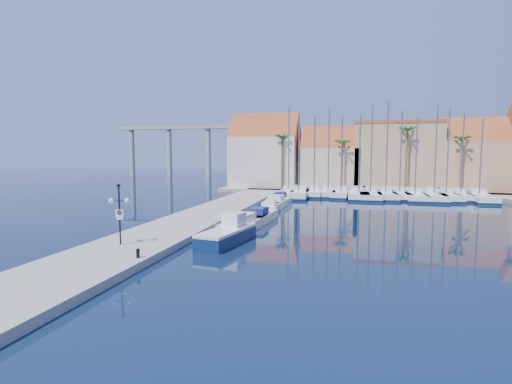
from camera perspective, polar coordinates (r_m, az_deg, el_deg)
ground at (r=26.80m, az=1.24°, el=-8.73°), size 260.00×260.00×0.00m
quay_west at (r=41.98m, az=-6.93°, el=-3.21°), size 6.00×77.00×0.50m
shore_north at (r=73.81m, az=16.86°, el=0.35°), size 54.00×16.00×0.50m
lamp_post at (r=28.03m, az=-18.95°, el=-1.78°), size 1.33×0.71×4.08m
bollard at (r=24.65m, az=-16.52°, el=-8.39°), size 0.22×0.22×0.54m
fishing_boat at (r=29.57m, az=-4.04°, el=-5.98°), size 3.08×6.33×2.12m
motorboat_west_0 at (r=35.39m, az=-1.60°, el=-4.39°), size 3.12×7.69×1.40m
motorboat_west_1 at (r=39.13m, az=0.64°, el=-3.43°), size 2.40×6.33×1.40m
motorboat_west_2 at (r=45.44m, az=2.14°, el=-2.18°), size 1.94×5.18×1.40m
motorboat_west_3 at (r=50.36m, az=3.08°, el=-1.43°), size 2.71×7.37×1.40m
motorboat_west_4 at (r=54.73m, az=3.69°, el=-0.87°), size 1.78×5.18×1.40m
motorboat_west_5 at (r=59.03m, az=4.50°, el=-0.41°), size 1.68×5.06×1.40m
sailboat_0 at (r=62.65m, az=4.73°, el=0.04°), size 2.36×8.91×13.72m
sailboat_1 at (r=61.37m, az=6.17°, el=-0.15°), size 3.34×11.99×12.63m
sailboat_2 at (r=62.55m, az=8.29°, el=-0.03°), size 2.66×8.58×12.25m
sailboat_3 at (r=62.54m, az=10.23°, el=-0.03°), size 2.76×8.23×13.36m
sailboat_4 at (r=61.95m, az=12.06°, el=-0.15°), size 2.96×8.85×12.09m
sailboat_5 at (r=61.49m, az=14.45°, el=-0.28°), size 3.03×11.22×12.10m
sailboat_6 at (r=61.63m, az=15.99°, el=-0.30°), size 3.22×11.73×13.53m
sailboat_7 at (r=62.00m, az=17.96°, el=-0.30°), size 3.23×10.77×14.10m
sailboat_8 at (r=62.55m, az=19.71°, el=-0.30°), size 3.24×9.60×12.75m
sailboat_9 at (r=62.04m, az=21.65°, el=-0.45°), size 3.06×10.88×11.60m
sailboat_10 at (r=62.64m, az=23.99°, el=-0.47°), size 3.58×11.42×13.39m
sailboat_11 at (r=63.40m, az=25.38°, el=-0.46°), size 3.02×10.50×12.75m
sailboat_12 at (r=64.21m, az=27.04°, el=-0.43°), size 2.57×8.53×12.08m
sailboat_13 at (r=63.65m, az=29.08°, el=-0.61°), size 2.80×10.46×11.35m
building_0 at (r=74.03m, az=1.34°, el=5.47°), size 12.30×9.00×13.50m
building_1 at (r=72.49m, az=10.68°, el=4.40°), size 10.30×8.00×11.00m
building_2 at (r=73.78m, az=19.33°, el=4.95°), size 14.20×10.20×11.50m
building_3 at (r=74.99m, az=28.58°, el=4.29°), size 10.30×8.00×12.00m
palm_0 at (r=68.41m, az=3.77°, el=7.59°), size 2.60×2.60×10.15m
palm_1 at (r=67.43m, az=12.23°, el=6.71°), size 2.60×2.60×9.15m
palm_2 at (r=68.02m, az=20.80°, el=8.05°), size 2.60×2.60×11.15m
palm_3 at (r=69.43m, az=27.36°, el=6.57°), size 2.60×2.60×9.65m
viaduct at (r=116.32m, az=-9.21°, el=7.25°), size 48.00×2.20×14.45m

